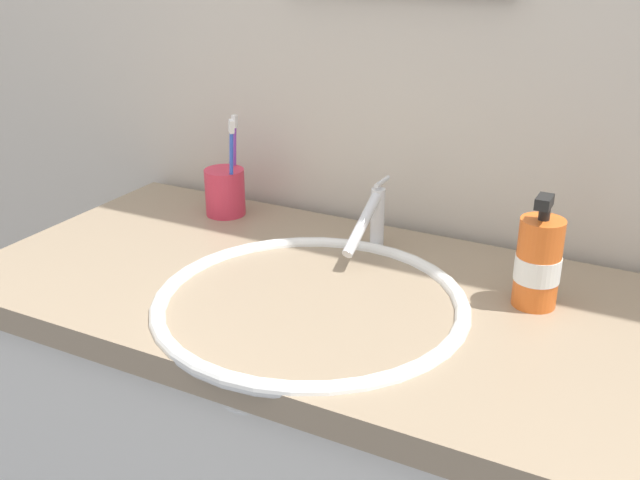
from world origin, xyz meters
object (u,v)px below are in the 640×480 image
toothbrush_cup (225,192)px  toothbrush_purple (234,155)px  faucet (372,219)px  toothbrush_blue (231,162)px  soap_dispenser (538,263)px

toothbrush_cup → toothbrush_purple: toothbrush_purple is taller
faucet → toothbrush_cup: size_ratio=1.85×
toothbrush_cup → toothbrush_blue: toothbrush_blue is taller
toothbrush_blue → soap_dispenser: size_ratio=1.11×
faucet → toothbrush_cup: faucet is taller
toothbrush_cup → toothbrush_purple: 0.07m
faucet → toothbrush_blue: size_ratio=0.86×
faucet → toothbrush_purple: size_ratio=0.92×
toothbrush_blue → soap_dispenser: toothbrush_blue is taller
toothbrush_purple → soap_dispenser: bearing=-12.5°
faucet → toothbrush_purple: 0.33m
faucet → soap_dispenser: 0.30m
faucet → toothbrush_blue: 0.29m
toothbrush_blue → faucet: bearing=-2.2°
faucet → toothbrush_blue: toothbrush_blue is taller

